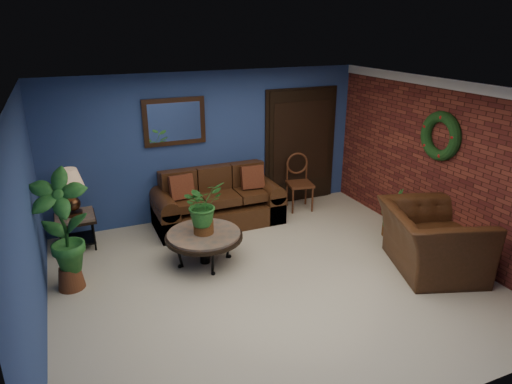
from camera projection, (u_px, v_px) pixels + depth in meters
name	position (u px, v px, depth m)	size (l,w,h in m)	color
floor	(271.00, 280.00, 6.10)	(5.50, 5.50, 0.00)	beige
wall_back	(210.00, 146.00, 7.81)	(5.50, 0.04, 2.50)	navy
wall_left	(28.00, 230.00, 4.64)	(0.04, 5.00, 2.50)	navy
wall_right_brick	(442.00, 167.00, 6.68)	(0.04, 5.00, 2.50)	maroon
ceiling	(273.00, 91.00, 5.22)	(5.50, 5.00, 0.02)	silver
crown_molding	(452.00, 85.00, 6.25)	(0.03, 5.00, 0.14)	white
wall_mirror	(174.00, 122.00, 7.39)	(1.02, 0.06, 0.77)	#482A18
closet_door	(300.00, 147.00, 8.50)	(1.44, 0.06, 2.18)	black
wreath	(440.00, 136.00, 6.54)	(0.72, 0.72, 0.16)	black
sofa	(217.00, 205.00, 7.76)	(2.12, 0.91, 0.95)	#402112
coffee_table	(204.00, 236.00, 6.40)	(1.09, 1.09, 0.47)	#504B46
end_table	(75.00, 222.00, 6.87)	(0.58, 0.58, 0.53)	#504B46
table_lamp	(70.00, 187.00, 6.67)	(0.41, 0.41, 0.69)	#482A18
side_chair	(299.00, 178.00, 8.30)	(0.51, 0.51, 1.02)	#562D18
armchair	(432.00, 240.00, 6.24)	(1.35, 1.18, 0.88)	#402112
coffee_plant	(203.00, 206.00, 6.24)	(0.69, 0.65, 0.75)	brown
floor_plant	(392.00, 212.00, 7.24)	(0.41, 0.36, 0.79)	brown
tall_plant	(63.00, 227.00, 5.62)	(0.82, 0.67, 1.59)	brown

